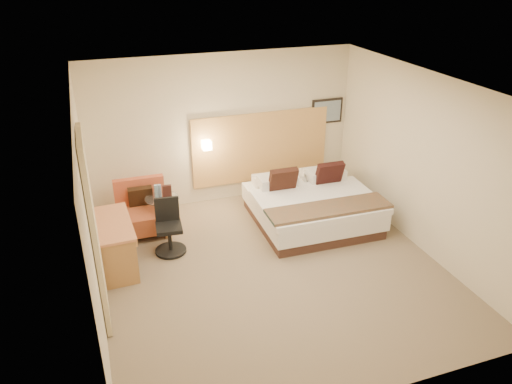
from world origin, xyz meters
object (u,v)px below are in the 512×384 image
object	(u,v)px
side_table	(163,212)
desk	(115,232)
desk_chair	(169,231)
bed	(311,205)
lounge_chair	(143,212)

from	to	relation	value
side_table	desk	size ratio (longest dim) A/B	0.51
side_table	desk_chair	bearing A→B (deg)	-91.79
bed	desk_chair	world-z (taller)	bed
lounge_chair	desk_chair	world-z (taller)	lounge_chair
side_table	desk_chair	distance (m)	0.65
bed	desk	world-z (taller)	bed
lounge_chair	bed	bearing A→B (deg)	-12.89
lounge_chair	side_table	size ratio (longest dim) A/B	1.41
bed	lounge_chair	world-z (taller)	bed
desk_chair	desk	bearing A→B (deg)	-168.79
desk_chair	bed	bearing A→B (deg)	3.07
side_table	desk_chair	size ratio (longest dim) A/B	0.72
lounge_chair	side_table	distance (m)	0.34
bed	desk_chair	bearing A→B (deg)	-176.93
side_table	desk_chair	xyz separation A→B (m)	(-0.02, -0.65, 0.01)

